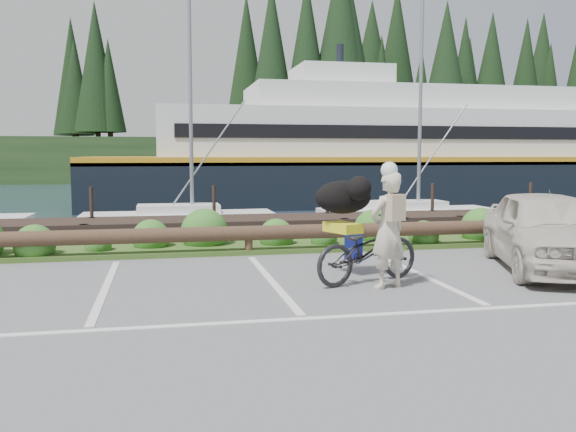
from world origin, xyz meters
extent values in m
plane|color=#5B5B5D|center=(0.00, 0.00, 0.00)|extent=(72.00, 72.00, 0.00)
plane|color=#1B3143|center=(0.00, 48.00, -1.20)|extent=(160.00, 160.00, 0.00)
cube|color=#3D5B21|center=(0.00, 5.30, 0.05)|extent=(34.00, 1.60, 0.10)
imported|color=black|center=(1.50, 1.53, 0.53)|extent=(2.13, 1.39, 1.06)
imported|color=beige|center=(1.67, 1.09, 0.90)|extent=(0.77, 0.64, 1.80)
ellipsoid|color=black|center=(1.26, 2.13, 1.34)|extent=(0.80, 1.08, 0.56)
imported|color=beige|center=(4.98, 1.94, 0.72)|extent=(3.01, 4.54, 1.43)
camera|label=1|loc=(-1.71, -7.66, 2.05)|focal=38.00mm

